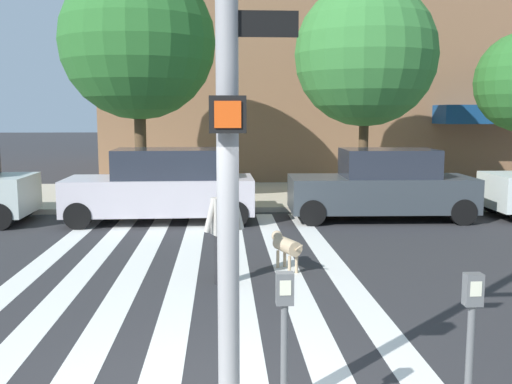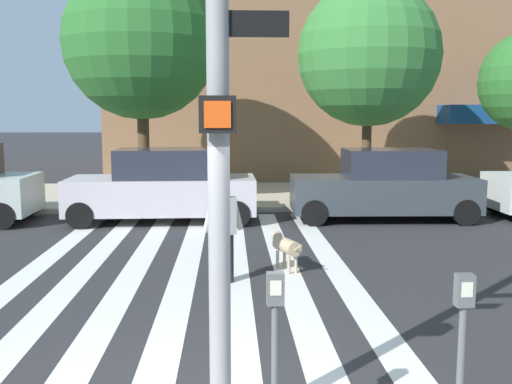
# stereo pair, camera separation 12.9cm
# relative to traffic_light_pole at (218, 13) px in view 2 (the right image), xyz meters

# --- Properties ---
(ground_plane) EXTENTS (160.00, 160.00, 0.00)m
(ground_plane) POSITION_rel_traffic_light_pole_xyz_m (-0.20, 5.94, -3.52)
(ground_plane) COLOR #2B2B2D
(sidewalk_far) EXTENTS (80.00, 6.00, 0.15)m
(sidewalk_far) POSITION_rel_traffic_light_pole_xyz_m (-0.20, 14.50, -3.45)
(sidewalk_far) COLOR #B7AD97
(sidewalk_far) RESTS_ON ground_plane
(crosswalk_stripes) EXTENTS (5.85, 10.52, 0.01)m
(crosswalk_stripes) POSITION_rel_traffic_light_pole_xyz_m (-0.71, 5.94, -3.52)
(crosswalk_stripes) COLOR silver
(crosswalk_stripes) RESTS_ON ground_plane
(traffic_light_pole) EXTENTS (0.74, 0.46, 5.80)m
(traffic_light_pole) POSITION_rel_traffic_light_pole_xyz_m (0.00, 0.00, 0.00)
(traffic_light_pole) COLOR gray
(traffic_light_pole) RESTS_ON sidewalk_near
(parking_meter_curbside) EXTENTS (0.14, 0.11, 1.36)m
(parking_meter_curbside) POSITION_rel_traffic_light_pole_xyz_m (0.44, -0.15, -2.49)
(parking_meter_curbside) COLOR #515456
(parking_meter_curbside) RESTS_ON sidewalk_near
(parking_meter_second_along) EXTENTS (0.14, 0.11, 1.36)m
(parking_meter_second_along) POSITION_rel_traffic_light_pole_xyz_m (1.92, -0.26, -2.49)
(parking_meter_second_along) COLOR #515456
(parking_meter_second_along) RESTS_ON sidewalk_near
(parked_car_behind_first) EXTENTS (4.77, 2.00, 1.88)m
(parked_car_behind_first) POSITION_rel_traffic_light_pole_xyz_m (-1.60, 10.24, -2.61)
(parked_car_behind_first) COLOR #BDB5BD
(parked_car_behind_first) RESTS_ON ground_plane
(parked_car_third_in_line) EXTENTS (4.79, 2.01, 1.86)m
(parked_car_third_in_line) POSITION_rel_traffic_light_pole_xyz_m (4.14, 10.24, -2.64)
(parked_car_third_in_line) COLOR #343B40
(parked_car_third_in_line) RESTS_ON ground_plane
(street_tree_nearest) EXTENTS (4.54, 4.54, 6.98)m
(street_tree_nearest) POSITION_rel_traffic_light_pole_xyz_m (-2.49, 12.94, 1.32)
(street_tree_nearest) COLOR #4C3823
(street_tree_nearest) RESTS_ON sidewalk_far
(street_tree_middle) EXTENTS (4.27, 4.27, 6.51)m
(street_tree_middle) POSITION_rel_traffic_light_pole_xyz_m (4.25, 12.87, 0.99)
(street_tree_middle) COLOR #4C3823
(street_tree_middle) RESTS_ON sidewalk_far
(pedestrian_dog_walker) EXTENTS (0.69, 0.36, 1.64)m
(pedestrian_dog_walker) POSITION_rel_traffic_light_pole_xyz_m (-0.03, 4.66, -2.59)
(pedestrian_dog_walker) COLOR black
(pedestrian_dog_walker) RESTS_ON ground_plane
(dog_on_leash) EXTENTS (0.51, 1.00, 0.65)m
(dog_on_leash) POSITION_rel_traffic_light_pole_xyz_m (1.06, 5.41, -3.08)
(dog_on_leash) COLOR tan
(dog_on_leash) RESTS_ON ground_plane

